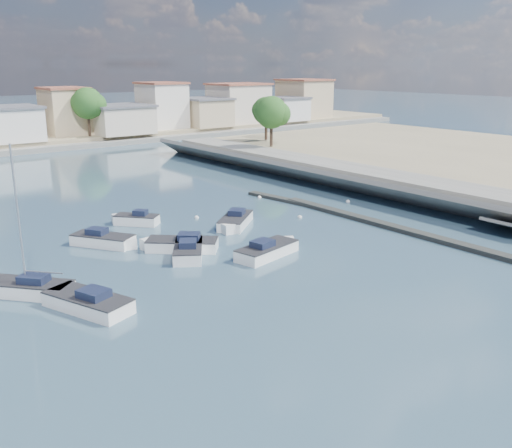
{
  "coord_description": "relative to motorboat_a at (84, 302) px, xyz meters",
  "views": [
    {
      "loc": [
        -29.36,
        -17.23,
        12.93
      ],
      "look_at": [
        -3.86,
        14.88,
        1.4
      ],
      "focal_mm": 40.0,
      "sensor_mm": 36.0,
      "label": 1
    }
  ],
  "objects": [
    {
      "name": "motorboat_h",
      "position": [
        13.69,
        0.61,
        -0.0
      ],
      "size": [
        5.58,
        2.89,
        1.48
      ],
      "color": "white",
      "rests_on": "ground"
    },
    {
      "name": "breakwater",
      "position": [
        25.68,
        1.47,
        -0.21
      ],
      "size": [
        2.0,
        31.02,
        0.35
      ],
      "color": "black",
      "rests_on": "ground"
    },
    {
      "name": "motorboat_a",
      "position": [
        0.0,
        0.0,
        0.0
      ],
      "size": [
        3.7,
        5.79,
        1.48
      ],
      "color": "white",
      "rests_on": "ground"
    },
    {
      "name": "motorboat_d",
      "position": [
        16.17,
        8.05,
        -0.0
      ],
      "size": [
        4.88,
        4.5,
        1.48
      ],
      "color": "white",
      "rests_on": "ground"
    },
    {
      "name": "motorboat_c",
      "position": [
        9.32,
        5.59,
        0.0
      ],
      "size": [
        5.04,
        4.8,
        1.48
      ],
      "color": "white",
      "rests_on": "ground"
    },
    {
      "name": "sailboat",
      "position": [
        -2.03,
        4.09,
        0.04
      ],
      "size": [
        4.8,
        5.21,
        9.0
      ],
      "color": "white",
      "rests_on": "ground"
    },
    {
      "name": "far_town",
      "position": [
        29.49,
        65.71,
        4.56
      ],
      "size": [
        113.01,
        12.8,
        8.35
      ],
      "color": "beige",
      "rests_on": "far_shore_land"
    },
    {
      "name": "motorboat_b",
      "position": [
        9.35,
        4.26,
        -0.0
      ],
      "size": [
        4.19,
        4.91,
        1.48
      ],
      "color": "white",
      "rests_on": "ground"
    },
    {
      "name": "ground",
      "position": [
        18.78,
        28.79,
        -0.38
      ],
      "size": [
        400.0,
        400.0,
        0.0
      ],
      "primitive_type": "plane",
      "color": "#325065",
      "rests_on": "ground"
    },
    {
      "name": "far_shore_quay",
      "position": [
        18.78,
        59.79,
        0.02
      ],
      "size": [
        160.0,
        2.5,
        0.8
      ],
      "primitive_type": "cube",
      "color": "slate",
      "rests_on": "ground"
    },
    {
      "name": "motorboat_g",
      "position": [
        5.66,
        9.81,
        0.0
      ],
      "size": [
        3.99,
        4.85,
        1.48
      ],
      "color": "white",
      "rests_on": "ground"
    },
    {
      "name": "seawall_walkway",
      "position": [
        37.28,
        1.79,
        0.52
      ],
      "size": [
        5.0,
        90.0,
        1.8
      ],
      "primitive_type": "cube",
      "color": "slate",
      "rests_on": "ground"
    },
    {
      "name": "shore_trees",
      "position": [
        27.12,
        56.9,
        5.84
      ],
      "size": [
        74.56,
        38.32,
        7.92
      ],
      "color": "#38281E",
      "rests_on": "ground"
    },
    {
      "name": "motorboat_f",
      "position": [
        9.99,
        13.77,
        -0.0
      ],
      "size": [
        3.45,
        3.68,
        1.48
      ],
      "color": "white",
      "rests_on": "ground"
    },
    {
      "name": "far_shore_land",
      "position": [
        18.78,
        80.79,
        0.32
      ],
      "size": [
        160.0,
        40.0,
        1.4
      ],
      "primitive_type": "cube",
      "color": "gray",
      "rests_on": "ground"
    },
    {
      "name": "mooring_buoys",
      "position": [
        22.42,
        1.42,
        -0.33
      ],
      "size": [
        15.18,
        33.97,
        0.39
      ],
      "color": "white",
      "rests_on": "ground"
    }
  ]
}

